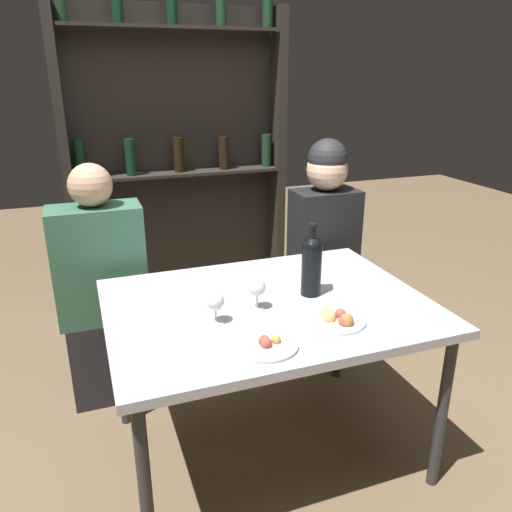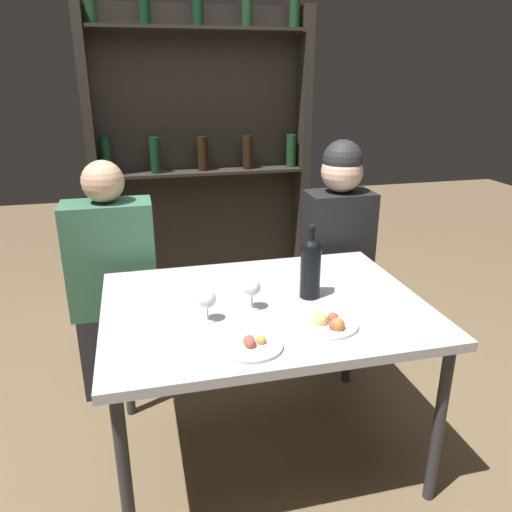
{
  "view_description": "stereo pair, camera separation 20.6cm",
  "coord_description": "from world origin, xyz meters",
  "px_view_note": "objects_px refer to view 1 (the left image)",
  "views": [
    {
      "loc": [
        -0.66,
        -1.68,
        1.6
      ],
      "look_at": [
        0.0,
        0.14,
        0.88
      ],
      "focal_mm": 35.0,
      "sensor_mm": 36.0,
      "label": 1
    },
    {
      "loc": [
        -0.46,
        -1.74,
        1.6
      ],
      "look_at": [
        0.0,
        0.14,
        0.88
      ],
      "focal_mm": 35.0,
      "sensor_mm": 36.0,
      "label": 2
    }
  ],
  "objects_px": {
    "wine_glass_1": "(215,302)",
    "food_plate_0": "(335,319)",
    "food_plate_1": "(266,344)",
    "wine_bottle": "(312,263)",
    "seated_person_right": "(323,253)",
    "seated_person_left": "(103,295)",
    "wine_glass_0": "(257,289)"
  },
  "relations": [
    {
      "from": "food_plate_1",
      "to": "seated_person_left",
      "type": "bearing_deg",
      "value": 116.03
    },
    {
      "from": "wine_glass_1",
      "to": "wine_bottle",
      "type": "bearing_deg",
      "value": 14.12
    },
    {
      "from": "wine_bottle",
      "to": "seated_person_right",
      "type": "bearing_deg",
      "value": 58.63
    },
    {
      "from": "food_plate_0",
      "to": "wine_bottle",
      "type": "bearing_deg",
      "value": 84.86
    },
    {
      "from": "food_plate_1",
      "to": "seated_person_right",
      "type": "relative_size",
      "value": 0.17
    },
    {
      "from": "wine_bottle",
      "to": "wine_glass_0",
      "type": "distance_m",
      "value": 0.27
    },
    {
      "from": "wine_glass_1",
      "to": "seated_person_left",
      "type": "height_order",
      "value": "seated_person_left"
    },
    {
      "from": "food_plate_1",
      "to": "seated_person_left",
      "type": "xyz_separation_m",
      "value": [
        -0.48,
        0.98,
        -0.17
      ]
    },
    {
      "from": "food_plate_1",
      "to": "wine_glass_0",
      "type": "bearing_deg",
      "value": 76.06
    },
    {
      "from": "wine_glass_1",
      "to": "food_plate_1",
      "type": "bearing_deg",
      "value": -63.51
    },
    {
      "from": "wine_bottle",
      "to": "seated_person_left",
      "type": "xyz_separation_m",
      "value": [
        -0.8,
        0.65,
        -0.3
      ]
    },
    {
      "from": "wine_glass_0",
      "to": "food_plate_1",
      "type": "height_order",
      "value": "wine_glass_0"
    },
    {
      "from": "wine_glass_0",
      "to": "seated_person_left",
      "type": "distance_m",
      "value": 0.92
    },
    {
      "from": "wine_bottle",
      "to": "seated_person_right",
      "type": "xyz_separation_m",
      "value": [
        0.39,
        0.65,
        -0.22
      ]
    },
    {
      "from": "wine_glass_1",
      "to": "food_plate_0",
      "type": "bearing_deg",
      "value": -19.49
    },
    {
      "from": "wine_glass_1",
      "to": "food_plate_0",
      "type": "distance_m",
      "value": 0.44
    },
    {
      "from": "wine_glass_0",
      "to": "food_plate_1",
      "type": "xyz_separation_m",
      "value": [
        -0.07,
        -0.28,
        -0.08
      ]
    },
    {
      "from": "food_plate_1",
      "to": "wine_glass_1",
      "type": "bearing_deg",
      "value": 116.49
    },
    {
      "from": "wine_glass_1",
      "to": "food_plate_0",
      "type": "xyz_separation_m",
      "value": [
        0.41,
        -0.15,
        -0.07
      ]
    },
    {
      "from": "wine_bottle",
      "to": "food_plate_1",
      "type": "height_order",
      "value": "wine_bottle"
    },
    {
      "from": "seated_person_left",
      "to": "wine_glass_1",
      "type": "bearing_deg",
      "value": -64.11
    },
    {
      "from": "wine_glass_1",
      "to": "food_plate_0",
      "type": "height_order",
      "value": "wine_glass_1"
    },
    {
      "from": "wine_glass_1",
      "to": "seated_person_left",
      "type": "relative_size",
      "value": 0.1
    },
    {
      "from": "wine_glass_0",
      "to": "wine_glass_1",
      "type": "distance_m",
      "value": 0.19
    },
    {
      "from": "food_plate_0",
      "to": "seated_person_left",
      "type": "bearing_deg",
      "value": 130.87
    },
    {
      "from": "wine_glass_0",
      "to": "wine_glass_1",
      "type": "height_order",
      "value": "wine_glass_0"
    },
    {
      "from": "wine_bottle",
      "to": "seated_person_right",
      "type": "distance_m",
      "value": 0.79
    },
    {
      "from": "wine_glass_0",
      "to": "food_plate_1",
      "type": "distance_m",
      "value": 0.3
    },
    {
      "from": "seated_person_right",
      "to": "wine_glass_0",
      "type": "bearing_deg",
      "value": -132.94
    },
    {
      "from": "food_plate_1",
      "to": "seated_person_right",
      "type": "distance_m",
      "value": 1.22
    },
    {
      "from": "seated_person_left",
      "to": "seated_person_right",
      "type": "height_order",
      "value": "seated_person_right"
    },
    {
      "from": "food_plate_1",
      "to": "seated_person_left",
      "type": "distance_m",
      "value": 1.1
    }
  ]
}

